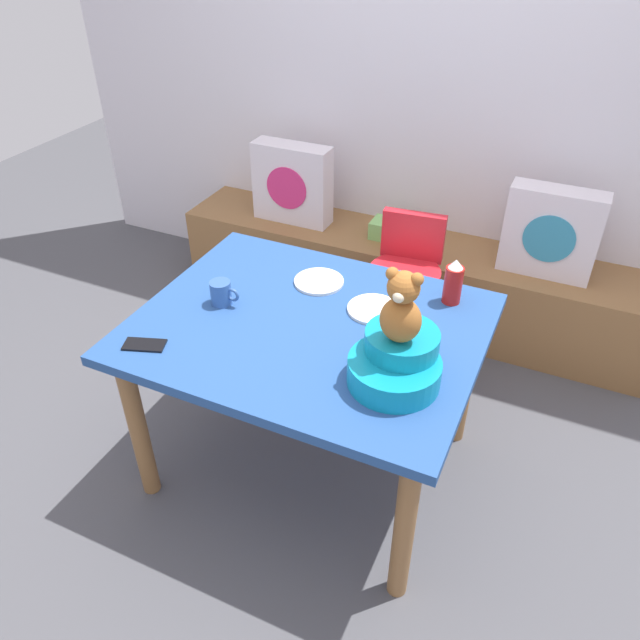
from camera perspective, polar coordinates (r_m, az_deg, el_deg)
The scene contains 15 objects.
ground_plane at distance 2.75m, azimuth -0.89°, elevation -12.86°, with size 8.00×8.00×0.00m, color #4C4C51.
back_wall at distance 3.34m, azimuth 11.04°, elevation 21.96°, with size 4.40×0.10×2.60m, color silver.
window_bench at distance 3.51m, azimuth 7.88°, elevation 3.88°, with size 2.60×0.44×0.46m, color olive.
pillow_floral_left at distance 3.51m, azimuth -2.58°, elevation 12.51°, with size 0.44×0.15×0.44m.
pillow_floral_right at distance 3.18m, azimuth 20.60°, elevation 7.58°, with size 0.44×0.15×0.44m.
book_stack at distance 3.40m, azimuth 6.47°, elevation 8.29°, with size 0.20×0.14×0.10m, color #86C969.
dining_table at distance 2.31m, azimuth -1.04°, elevation -2.32°, with size 1.25×1.00×0.74m.
highchair at distance 2.97m, azimuth 7.87°, elevation 4.10°, with size 0.35×0.47×0.79m.
infant_seat_teal at distance 1.98m, azimuth 7.10°, elevation -3.83°, with size 0.30×0.33×0.16m.
teddy_bear at distance 1.86m, azimuth 7.56°, elevation 1.07°, with size 0.13×0.12×0.25m.
ketchup_bottle at distance 2.37m, azimuth 12.24°, elevation 3.44°, with size 0.07×0.07×0.18m.
coffee_mug at distance 2.36m, azimuth -9.11°, elevation 2.49°, with size 0.12×0.08×0.09m.
dinner_plate_near at distance 2.48m, azimuth -0.10°, elevation 3.59°, with size 0.20×0.20×0.01m, color white.
dinner_plate_far at distance 2.32m, azimuth 4.99°, elevation 1.00°, with size 0.20×0.20×0.01m, color white.
cell_phone at distance 2.23m, azimuth -15.94°, elevation -2.22°, with size 0.07×0.14×0.01m, color black.
Camera 1 is at (0.80, -1.63, 2.07)m, focal length 34.58 mm.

